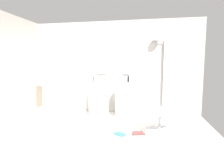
# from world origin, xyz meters

# --- Properties ---
(ground_plane) EXTENTS (4.80, 3.60, 0.04)m
(ground_plane) POSITION_xyz_m (0.00, 0.00, -0.02)
(ground_plane) COLOR silver
(rear_partition) EXTENTS (4.80, 0.10, 2.60)m
(rear_partition) POSITION_xyz_m (0.00, 1.65, 1.30)
(rear_partition) COLOR beige
(rear_partition) RESTS_ON ground_plane
(pedestal_sink_left) EXTENTS (0.50, 0.50, 1.01)m
(pedestal_sink_left) POSITION_xyz_m (-0.35, 1.20, 0.50)
(pedestal_sink_left) COLOR white
(pedestal_sink_left) RESTS_ON ground_plane
(pedestal_sink_right) EXTENTS (0.50, 0.50, 1.01)m
(pedestal_sink_right) POSITION_xyz_m (0.35, 1.20, 0.50)
(pedestal_sink_right) COLOR white
(pedestal_sink_right) RESTS_ON ground_plane
(vanity_mirror_left) EXTENTS (0.22, 0.03, 0.59)m
(vanity_mirror_left) POSITION_xyz_m (-0.35, 1.58, 1.41)
(vanity_mirror_left) COLOR #8C9EA8
(vanity_mirror_right) EXTENTS (0.22, 0.03, 0.59)m
(vanity_mirror_right) POSITION_xyz_m (0.35, 1.58, 1.41)
(vanity_mirror_right) COLOR #8C9EA8
(shower_column) EXTENTS (0.49, 0.24, 2.05)m
(shower_column) POSITION_xyz_m (1.42, 1.53, 1.08)
(shower_column) COLOR #B7BABF
(shower_column) RESTS_ON ground_plane
(lounge_chair) EXTENTS (1.05, 1.05, 0.65)m
(lounge_chair) POSITION_xyz_m (1.20, 0.21, 0.35)
(lounge_chair) COLOR #B7BABF
(lounge_chair) RESTS_ON ground_plane
(towel_rack) EXTENTS (0.37, 0.22, 0.95)m
(towel_rack) POSITION_xyz_m (-1.58, 0.31, 0.63)
(towel_rack) COLOR #B7BABF
(towel_rack) RESTS_ON ground_plane
(area_rug) EXTENTS (1.01, 0.78, 0.01)m
(area_rug) POSITION_xyz_m (0.55, -0.11, 0.01)
(area_rug) COLOR white
(area_rug) RESTS_ON ground_plane
(magazine_red) EXTENTS (0.30, 0.25, 0.03)m
(magazine_red) POSITION_xyz_m (0.77, 0.04, 0.02)
(magazine_red) COLOR #B73838
(magazine_red) RESTS_ON area_rug
(magazine_teal) EXTENTS (0.28, 0.25, 0.02)m
(magazine_teal) POSITION_xyz_m (0.42, -0.07, 0.02)
(magazine_teal) COLOR teal
(magazine_teal) RESTS_ON area_rug
(coffee_mug) EXTENTS (0.08, 0.08, 0.10)m
(coffee_mug) POSITION_xyz_m (0.63, 0.00, 0.06)
(coffee_mug) COLOR white
(coffee_mug) RESTS_ON area_rug
(soap_bottle_green) EXTENTS (0.04, 0.04, 0.14)m
(soap_bottle_green) POSITION_xyz_m (-0.44, 1.05, 0.97)
(soap_bottle_green) COLOR #59996B
(soap_bottle_green) RESTS_ON pedestal_sink_left
(soap_bottle_black) EXTENTS (0.05, 0.05, 0.18)m
(soap_bottle_black) POSITION_xyz_m (0.45, 1.35, 1.00)
(soap_bottle_black) COLOR black
(soap_bottle_black) RESTS_ON pedestal_sink_right
(soap_bottle_blue) EXTENTS (0.04, 0.04, 0.14)m
(soap_bottle_blue) POSITION_xyz_m (-0.50, 1.26, 0.97)
(soap_bottle_blue) COLOR #4C72B7
(soap_bottle_blue) RESTS_ON pedestal_sink_left
(soap_bottle_clear) EXTENTS (0.06, 0.06, 0.12)m
(soap_bottle_clear) POSITION_xyz_m (0.24, 1.16, 0.96)
(soap_bottle_clear) COLOR silver
(soap_bottle_clear) RESTS_ON pedestal_sink_right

